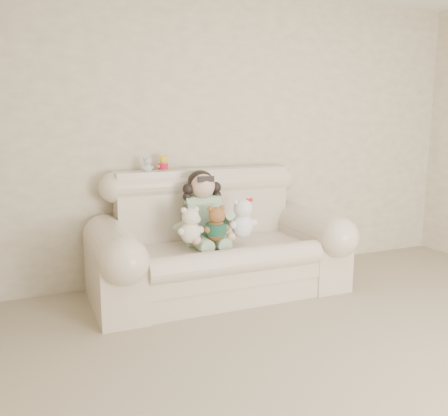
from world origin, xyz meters
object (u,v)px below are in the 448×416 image
Objects in this scene: sofa at (219,234)px; cream_teddy at (190,222)px; seated_child at (203,207)px; white_cat at (242,214)px; brown_teddy at (216,220)px.

sofa is 0.36m from cream_teddy.
white_cat is (0.27, -0.21, -0.04)m from seated_child.
seated_child is 1.89× the size of brown_teddy.
brown_teddy is at bearing 164.19° from white_cat.
cream_teddy is (-0.30, -0.13, 0.15)m from sofa.
sofa reaches higher than white_cat.
sofa is at bearing -30.56° from seated_child.
cream_teddy is at bearing -127.42° from seated_child.
seated_child is 0.34m from white_cat.
sofa reaches higher than cream_teddy.
brown_teddy is at bearing -120.53° from sofa.
seated_child is at bearing 120.86° from white_cat.
cream_teddy is (-0.18, -0.21, -0.07)m from seated_child.
brown_teddy and cream_teddy have the same top height.
brown_teddy is 0.21m from cream_teddy.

